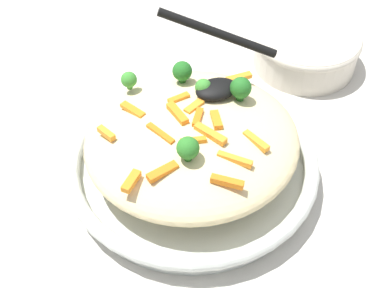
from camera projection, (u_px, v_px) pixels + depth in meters
ground_plane at (192, 176)px, 0.71m from camera, size 2.40×2.40×0.00m
serving_bowl at (192, 164)px, 0.69m from camera, size 0.33×0.33×0.04m
pasta_mound at (192, 139)px, 0.65m from camera, size 0.27×0.26×0.07m
carrot_piece_0 at (106, 133)px, 0.62m from camera, size 0.02×0.03×0.01m
carrot_piece_1 at (194, 107)px, 0.65m from camera, size 0.03×0.02×0.01m
carrot_piece_2 at (160, 134)px, 0.62m from camera, size 0.02×0.04×0.01m
carrot_piece_3 at (193, 141)px, 0.61m from camera, size 0.03×0.01×0.01m
carrot_piece_4 at (198, 118)px, 0.63m from camera, size 0.02×0.03×0.01m
carrot_piece_5 at (216, 120)px, 0.63m from camera, size 0.02×0.03×0.01m
carrot_piece_6 at (163, 172)px, 0.58m from camera, size 0.04×0.02×0.01m
carrot_piece_7 at (210, 134)px, 0.61m from camera, size 0.03×0.04×0.01m
carrot_piece_8 at (131, 181)px, 0.57m from camera, size 0.03×0.03×0.01m
carrot_piece_9 at (133, 110)px, 0.65m from camera, size 0.02×0.04×0.01m
carrot_piece_10 at (227, 182)px, 0.57m from camera, size 0.03×0.03×0.01m
carrot_piece_11 at (235, 159)px, 0.59m from camera, size 0.03×0.04×0.01m
carrot_piece_12 at (177, 114)px, 0.63m from camera, size 0.02×0.04×0.01m
carrot_piece_13 at (182, 98)px, 0.66m from camera, size 0.03×0.01×0.01m
carrot_piece_14 at (256, 141)px, 0.61m from camera, size 0.02×0.04×0.01m
carrot_piece_15 at (239, 78)px, 0.70m from camera, size 0.04×0.01×0.01m
broccoli_floret_0 at (188, 148)px, 0.58m from camera, size 0.03×0.03×0.03m
broccoli_floret_1 at (203, 87)px, 0.66m from camera, size 0.02×0.02×0.02m
broccoli_floret_2 at (129, 80)px, 0.68m from camera, size 0.02×0.02×0.03m
broccoli_floret_3 at (241, 88)px, 0.65m from camera, size 0.03×0.03×0.04m
broccoli_floret_4 at (182, 71)px, 0.68m from camera, size 0.03×0.03×0.03m
serving_spoon at (217, 67)px, 0.68m from camera, size 0.15×0.13×0.08m
companion_bowl at (306, 48)px, 0.85m from camera, size 0.17×0.17×0.06m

